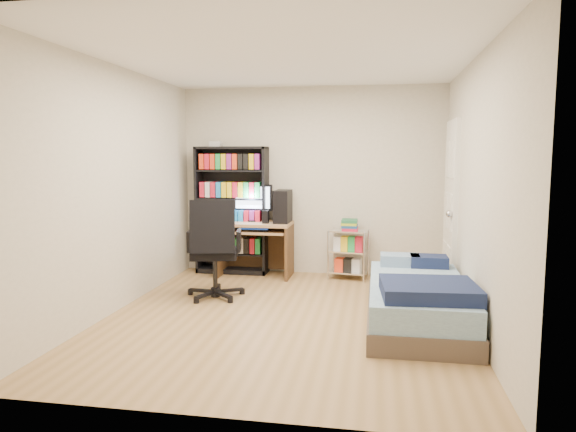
% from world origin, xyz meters
% --- Properties ---
extents(room, '(3.58, 4.08, 2.58)m').
position_xyz_m(room, '(0.00, 0.00, 1.25)').
color(room, '#A37E51').
rests_on(room, ground).
extents(media_shelf, '(0.96, 0.32, 1.78)m').
position_xyz_m(media_shelf, '(-1.06, 1.84, 0.88)').
color(media_shelf, black).
rests_on(media_shelf, room).
extents(computer_desk, '(0.96, 0.56, 1.21)m').
position_xyz_m(computer_desk, '(-0.61, 1.73, 0.65)').
color(computer_desk, '#A57D54').
rests_on(computer_desk, room).
extents(office_chair, '(0.79, 0.79, 1.12)m').
position_xyz_m(office_chair, '(-0.90, 0.56, 0.36)').
color(office_chair, black).
rests_on(office_chair, room).
extents(wire_cart, '(0.53, 0.42, 0.78)m').
position_xyz_m(wire_cart, '(0.52, 1.76, 0.51)').
color(wire_cart, silver).
rests_on(wire_cart, room).
extents(bed, '(0.92, 1.84, 0.53)m').
position_xyz_m(bed, '(1.27, 0.00, 0.23)').
color(bed, '#51453C').
rests_on(bed, room).
extents(door, '(0.12, 0.80, 2.00)m').
position_xyz_m(door, '(1.72, 1.35, 1.00)').
color(door, silver).
rests_on(door, room).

